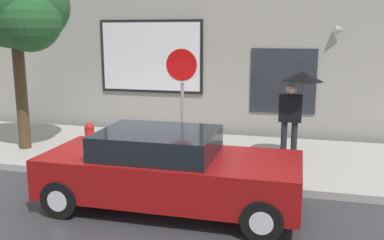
% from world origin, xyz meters
% --- Properties ---
extents(ground_plane, '(60.00, 60.00, 0.00)m').
position_xyz_m(ground_plane, '(0.00, 0.00, 0.00)').
color(ground_plane, '#333338').
extents(sidewalk, '(20.00, 4.00, 0.15)m').
position_xyz_m(sidewalk, '(0.00, 3.00, 0.07)').
color(sidewalk, '#A3A099').
rests_on(sidewalk, ground).
extents(building_facade, '(20.00, 0.67, 7.00)m').
position_xyz_m(building_facade, '(-0.01, 5.50, 3.48)').
color(building_facade, '#9E998E').
rests_on(building_facade, ground).
extents(parked_car, '(4.40, 1.87, 1.37)m').
position_xyz_m(parked_car, '(0.70, -0.05, 0.69)').
color(parked_car, maroon).
rests_on(parked_car, ground).
extents(fire_hydrant, '(0.30, 0.44, 0.81)m').
position_xyz_m(fire_hydrant, '(-1.86, 1.97, 0.55)').
color(fire_hydrant, red).
rests_on(fire_hydrant, sidewalk).
extents(pedestrian_with_umbrella, '(0.94, 0.91, 2.03)m').
position_xyz_m(pedestrian_with_umbrella, '(2.79, 2.99, 1.71)').
color(pedestrian_with_umbrella, black).
rests_on(pedestrian_with_umbrella, sidewalk).
extents(street_tree, '(2.69, 2.29, 4.51)m').
position_xyz_m(street_tree, '(-3.73, 2.23, 3.55)').
color(street_tree, '#4C3823').
rests_on(street_tree, sidewalk).
extents(stop_sign, '(0.76, 0.10, 2.59)m').
position_xyz_m(stop_sign, '(0.42, 1.84, 1.98)').
color(stop_sign, gray).
rests_on(stop_sign, sidewalk).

